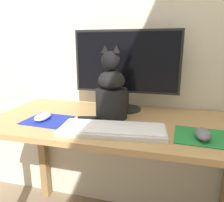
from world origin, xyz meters
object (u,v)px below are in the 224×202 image
Objects in this scene: computer_mouse_left at (43,117)px; computer_mouse_right at (203,134)px; monitor at (125,66)px; cat at (111,92)px; keyboard at (113,129)px.

computer_mouse_right is (0.71, -0.04, 0.00)m from computer_mouse_left.
computer_mouse_left is (-0.34, -0.28, -0.22)m from monitor.
cat reaches higher than computer_mouse_left.
monitor reaches higher than computer_mouse_right.
computer_mouse_left is 0.32× the size of cat.
cat is at bearing -104.13° from monitor.
computer_mouse_left is at bearing 177.13° from computer_mouse_right.
computer_mouse_left is 1.02× the size of computer_mouse_right.
cat is (0.31, 0.12, 0.11)m from computer_mouse_left.
monitor reaches higher than cat.
computer_mouse_left is at bearing -150.76° from cat.
computer_mouse_left is 0.35m from cat.
monitor is at bearing 38.79° from computer_mouse_left.
cat is (-0.04, -0.15, -0.11)m from monitor.
keyboard is 4.07× the size of computer_mouse_left.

